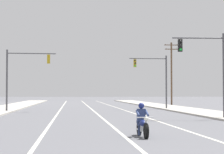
% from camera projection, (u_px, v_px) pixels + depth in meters
% --- Properties ---
extents(lane_stripe_center, '(0.16, 100.00, 0.01)m').
position_uv_depth(lane_stripe_center, '(91.00, 108.00, 52.31)').
color(lane_stripe_center, beige).
rests_on(lane_stripe_center, ground).
extents(lane_stripe_left, '(0.16, 100.00, 0.01)m').
position_uv_depth(lane_stripe_left, '(61.00, 108.00, 51.98)').
color(lane_stripe_left, beige).
rests_on(lane_stripe_left, ground).
extents(lane_stripe_right, '(0.16, 100.00, 0.01)m').
position_uv_depth(lane_stripe_right, '(119.00, 108.00, 52.63)').
color(lane_stripe_right, beige).
rests_on(lane_stripe_right, ground).
extents(sidewalk_kerb_right, '(4.40, 110.00, 0.14)m').
position_uv_depth(sidewalk_kerb_right, '(182.00, 109.00, 48.27)').
color(sidewalk_kerb_right, '#ADA89E').
rests_on(sidewalk_kerb_right, ground).
extents(motorcycle_with_rider, '(0.70, 2.19, 1.46)m').
position_uv_depth(motorcycle_with_rider, '(142.00, 123.00, 18.51)').
color(motorcycle_with_rider, black).
rests_on(motorcycle_with_rider, ground).
extents(traffic_signal_near_right, '(3.84, 0.37, 6.20)m').
position_uv_depth(traffic_signal_near_right, '(209.00, 63.00, 30.92)').
color(traffic_signal_near_right, '#47474C').
rests_on(traffic_signal_near_right, ground).
extents(traffic_signal_near_left, '(4.89, 0.56, 6.20)m').
position_uv_depth(traffic_signal_near_left, '(21.00, 71.00, 42.85)').
color(traffic_signal_near_left, '#47474C').
rests_on(traffic_signal_near_left, ground).
extents(traffic_signal_mid_right, '(4.39, 0.38, 6.20)m').
position_uv_depth(traffic_signal_mid_right, '(156.00, 74.00, 49.43)').
color(traffic_signal_mid_right, '#47474C').
rests_on(traffic_signal_mid_right, ground).
extents(utility_pole_right_far, '(2.23, 0.26, 9.78)m').
position_uv_depth(utility_pole_right_far, '(171.00, 71.00, 66.95)').
color(utility_pole_right_far, brown).
rests_on(utility_pole_right_far, ground).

